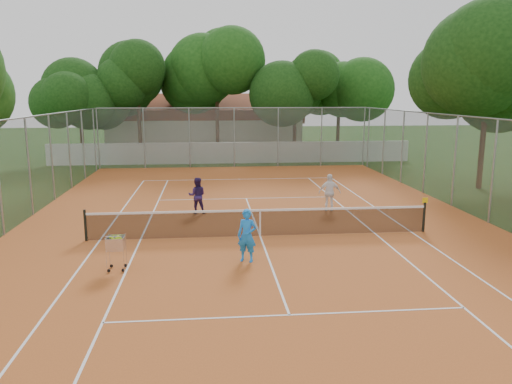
{
  "coord_description": "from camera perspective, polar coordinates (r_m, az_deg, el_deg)",
  "views": [
    {
      "loc": [
        -1.75,
        -16.76,
        4.92
      ],
      "look_at": [
        0.0,
        1.5,
        1.3
      ],
      "focal_mm": 35.0,
      "sensor_mm": 36.0,
      "label": 1
    }
  ],
  "objects": [
    {
      "name": "player_far_right",
      "position": [
        21.35,
        8.43,
        -0.05
      ],
      "size": [
        0.97,
        0.52,
        1.58
      ],
      "primitive_type": "imported",
      "rotation": [
        0.0,
        0.0,
        2.99
      ],
      "color": "white",
      "rests_on": "court_pad"
    },
    {
      "name": "player_near",
      "position": [
        14.76,
        -1.04,
        -4.99
      ],
      "size": [
        0.68,
        0.57,
        1.58
      ],
      "primitive_type": "imported",
      "rotation": [
        0.0,
        0.0,
        -0.39
      ],
      "color": "#1C82EF",
      "rests_on": "court_pad"
    },
    {
      "name": "tropical_trees",
      "position": [
        38.8,
        -2.94,
        11.26
      ],
      "size": [
        29.0,
        19.0,
        10.0
      ],
      "primitive_type": "cube",
      "color": "black",
      "rests_on": "ground"
    },
    {
      "name": "tennis_net",
      "position": [
        17.42,
        0.47,
        -3.5
      ],
      "size": [
        11.88,
        0.1,
        0.98
      ],
      "primitive_type": "cube",
      "color": "black",
      "rests_on": "court_pad"
    },
    {
      "name": "boundary_wall",
      "position": [
        36.04,
        -2.66,
        4.5
      ],
      "size": [
        26.0,
        0.3,
        1.5
      ],
      "primitive_type": "cube",
      "color": "silver",
      "rests_on": "ground"
    },
    {
      "name": "perimeter_fence",
      "position": [
        17.1,
        0.48,
        1.33
      ],
      "size": [
        18.0,
        34.0,
        4.0
      ],
      "primitive_type": "cube",
      "color": "slate",
      "rests_on": "ground"
    },
    {
      "name": "court_lines",
      "position": [
        17.55,
        0.47,
        -5.04
      ],
      "size": [
        10.98,
        23.78,
        0.01
      ],
      "primitive_type": "cube",
      "color": "white",
      "rests_on": "court_pad"
    },
    {
      "name": "court_pad",
      "position": [
        17.55,
        0.47,
        -5.08
      ],
      "size": [
        18.0,
        34.0,
        0.02
      ],
      "primitive_type": "cube",
      "color": "#B35822",
      "rests_on": "ground"
    },
    {
      "name": "ball_hopper",
      "position": [
        14.65,
        -15.68,
        -6.62
      ],
      "size": [
        0.51,
        0.51,
        1.06
      ],
      "primitive_type": "cube",
      "rotation": [
        0.0,
        0.0,
        0.0
      ],
      "color": "silver",
      "rests_on": "court_pad"
    },
    {
      "name": "ground",
      "position": [
        17.55,
        0.47,
        -5.11
      ],
      "size": [
        120.0,
        120.0,
        0.0
      ],
      "primitive_type": "plane",
      "color": "#19380F",
      "rests_on": "ground"
    },
    {
      "name": "player_far_left",
      "position": [
        20.83,
        -6.75,
        -0.4
      ],
      "size": [
        0.75,
        0.6,
        1.51
      ],
      "primitive_type": "imported",
      "rotation": [
        0.0,
        0.0,
        3.11
      ],
      "color": "#291A50",
      "rests_on": "court_pad"
    },
    {
      "name": "clubhouse",
      "position": [
        45.84,
        -5.82,
        7.7
      ],
      "size": [
        16.4,
        9.0,
        4.4
      ],
      "primitive_type": "cube",
      "color": "beige",
      "rests_on": "ground"
    }
  ]
}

